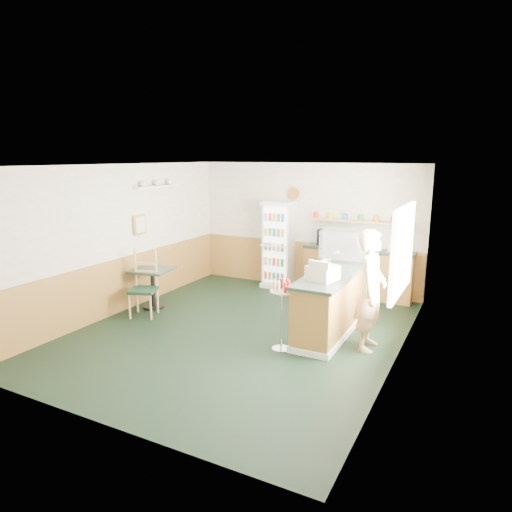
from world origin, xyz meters
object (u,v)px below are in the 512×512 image
Objects in this scene: drinks_fridge at (278,245)px; cafe_table at (153,280)px; display_case at (349,246)px; cafe_chair at (146,281)px; cash_register at (323,273)px; shopkeeper at (371,291)px; condiment_stand at (281,304)px.

drinks_fridge is 2.88m from cafe_table.
display_case reaches higher than cafe_chair.
drinks_fridge is at bearing 139.84° from cash_register.
display_case is at bearing 20.42° from cafe_table.
drinks_fridge reaches higher than display_case.
shopkeeper reaches higher than cafe_table.
cafe_table is (-3.40, 0.14, -0.58)m from cash_register.
shopkeeper is at bearing -0.15° from cafe_table.
display_case is 3.70m from cafe_table.
condiment_stand is at bearing -27.65° from cafe_chair.
shopkeeper is at bearing -16.63° from cafe_chair.
drinks_fridge is 1.94× the size of display_case.
drinks_fridge is 1.77× the size of condiment_stand.
condiment_stand is at bearing 115.04° from shopkeeper.
display_case is 3.69m from cafe_chair.
display_case is at bearing -31.43° from drinks_fridge.
cafe_table is at bearing 85.84° from shopkeeper.
condiment_stand is at bearing -103.17° from display_case.
drinks_fridge reaches higher than shopkeeper.
shopkeeper is (0.70, 0.13, -0.22)m from cash_register.
cash_register is (1.90, -2.56, 0.18)m from drinks_fridge.
cafe_chair is at bearing -163.11° from cash_register.
cafe_chair is (0.15, -0.34, 0.09)m from cafe_table.
cafe_chair reaches higher than cafe_table.
condiment_stand is 1.32× the size of cafe_table.
drinks_fridge is 2.25m from display_case.
cafe_chair reaches higher than condiment_stand.
cafe_table is 0.67× the size of cafe_chair.
shopkeeper is at bearing -43.15° from drinks_fridge.
cash_register reaches higher than condiment_stand.
cash_register is 0.50× the size of cafe_table.
condiment_stand is (-0.45, -0.51, -0.42)m from cash_register.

